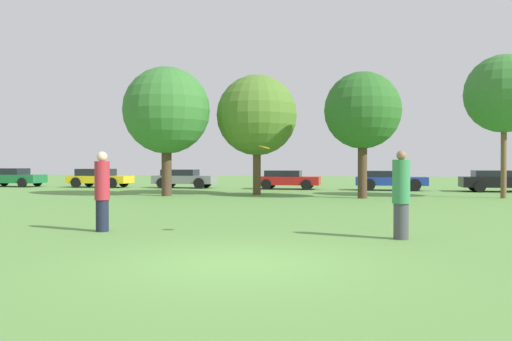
% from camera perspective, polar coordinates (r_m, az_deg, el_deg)
% --- Properties ---
extents(ground_plane, '(120.00, 120.00, 0.00)m').
position_cam_1_polar(ground_plane, '(9.00, -2.22, -9.75)').
color(ground_plane, '#5B8E42').
extents(person_thrower, '(0.36, 0.36, 1.93)m').
position_cam_1_polar(person_thrower, '(13.47, -15.97, -2.09)').
color(person_thrower, '#191E33').
rests_on(person_thrower, ground).
extents(person_catcher, '(0.38, 0.38, 1.92)m').
position_cam_1_polar(person_catcher, '(12.06, 15.11, -2.50)').
color(person_catcher, '#3F3F47').
rests_on(person_catcher, ground).
extents(frisbee, '(0.25, 0.25, 0.09)m').
position_cam_1_polar(frisbee, '(12.02, 0.87, 2.50)').
color(frisbee, orange).
extents(tree_0, '(4.36, 4.36, 6.48)m').
position_cam_1_polar(tree_0, '(27.56, -9.46, 6.25)').
color(tree_0, '#473323').
rests_on(tree_0, ground).
extents(tree_1, '(4.19, 4.19, 6.25)m').
position_cam_1_polar(tree_1, '(28.18, 0.09, 5.84)').
color(tree_1, brown).
rests_on(tree_1, ground).
extents(tree_2, '(3.60, 3.60, 5.92)m').
position_cam_1_polar(tree_2, '(25.80, 11.21, 6.21)').
color(tree_2, '#473323').
rests_on(tree_2, ground).
extents(tree_3, '(3.66, 3.66, 6.73)m').
position_cam_1_polar(tree_3, '(27.98, 24.77, 7.37)').
color(tree_3, brown).
rests_on(tree_3, ground).
extents(parked_car_green, '(4.31, 1.97, 1.29)m').
position_cam_1_polar(parked_car_green, '(41.34, -24.43, -0.63)').
color(parked_car_green, '#196633').
rests_on(parked_car_green, ground).
extents(parked_car_yellow, '(4.23, 2.00, 1.26)m').
position_cam_1_polar(parked_car_yellow, '(38.14, -16.29, -0.71)').
color(parked_car_yellow, gold).
rests_on(parked_car_yellow, ground).
extents(parked_car_grey, '(4.10, 1.91, 1.23)m').
position_cam_1_polar(parked_car_grey, '(36.04, -7.69, -0.79)').
color(parked_car_grey, slate).
rests_on(parked_car_grey, ground).
extents(parked_car_red, '(4.05, 1.96, 1.19)m').
position_cam_1_polar(parked_car_red, '(34.15, 3.28, -0.91)').
color(parked_car_red, red).
rests_on(parked_car_red, ground).
extents(parked_car_blue, '(4.24, 1.88, 1.18)m').
position_cam_1_polar(parked_car_blue, '(33.55, 13.98, -0.94)').
color(parked_car_blue, '#1E389E').
rests_on(parked_car_blue, ground).
extents(parked_car_black, '(4.61, 2.12, 1.23)m').
position_cam_1_polar(parked_car_black, '(33.95, 24.53, -0.96)').
color(parked_car_black, black).
rests_on(parked_car_black, ground).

